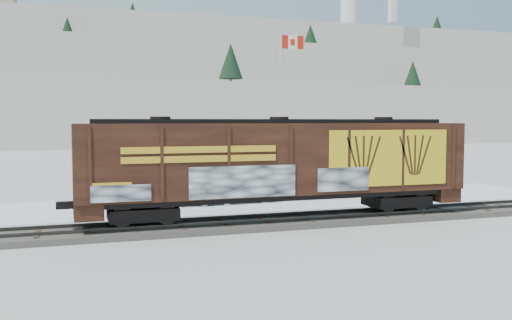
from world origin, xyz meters
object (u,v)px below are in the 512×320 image
object	(u,v)px
hopper_railcar	(279,162)
car_dark	(315,187)
flagpole	(282,130)
car_silver	(179,193)
car_white	(243,192)

from	to	relation	value
hopper_railcar	car_dark	bearing A→B (deg)	55.46
flagpole	car_dark	distance (m)	7.91
flagpole	hopper_railcar	bearing A→B (deg)	-111.41
hopper_railcar	car_dark	xyz separation A→B (m)	(5.44, 7.91, -2.26)
flagpole	car_dark	size ratio (longest dim) A/B	2.40
car_silver	car_dark	xyz separation A→B (m)	(8.92, 0.64, -0.04)
flagpole	car_silver	distance (m)	12.60
flagpole	car_dark	xyz separation A→B (m)	(-0.43, -7.06, -3.53)
flagpole	car_white	xyz separation A→B (m)	(-5.51, -7.87, -3.57)
car_silver	car_dark	distance (m)	8.94
car_silver	car_white	size ratio (longest dim) A/B	1.07
hopper_railcar	flagpole	xyz separation A→B (m)	(5.87, 14.97, 1.27)
hopper_railcar	car_white	distance (m)	7.47
flagpole	car_white	world-z (taller)	flagpole
hopper_railcar	flagpole	world-z (taller)	flagpole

